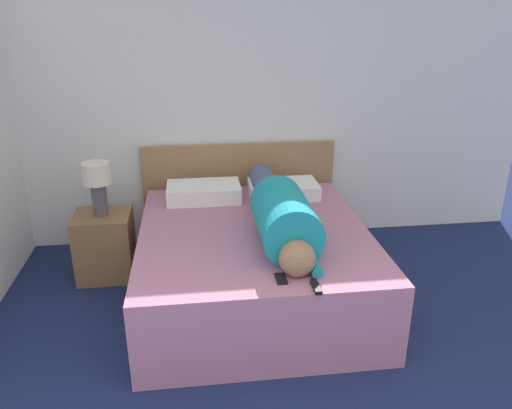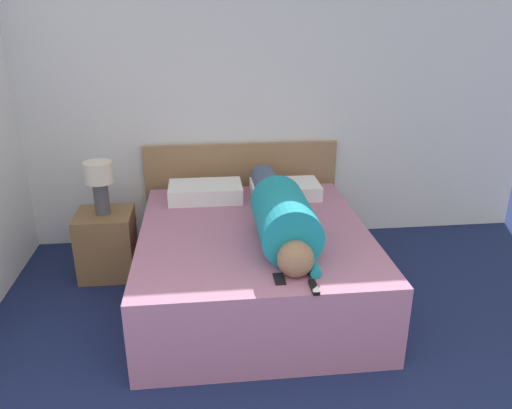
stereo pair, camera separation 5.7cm
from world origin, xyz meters
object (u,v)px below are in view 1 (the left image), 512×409
object	(u,v)px
pillow_second	(283,189)
cell_phone	(281,279)
nightstand	(105,245)
bed	(254,263)
table_lamp	(97,181)
tv_remote	(316,287)
person_lying	(281,213)
pillow_near_headboard	(204,192)

from	to	relation	value
pillow_second	cell_phone	bearing A→B (deg)	-100.79
nightstand	bed	bearing A→B (deg)	-23.00
bed	pillow_second	world-z (taller)	pillow_second
table_lamp	cell_phone	bearing A→B (deg)	-45.20
bed	pillow_second	bearing A→B (deg)	62.55
tv_remote	cell_phone	bearing A→B (deg)	145.59
cell_phone	nightstand	bearing A→B (deg)	134.80
table_lamp	tv_remote	world-z (taller)	table_lamp
nightstand	person_lying	distance (m)	1.57
bed	table_lamp	distance (m)	1.39
nightstand	tv_remote	distance (m)	2.02
person_lying	pillow_second	world-z (taller)	person_lying
tv_remote	cell_phone	world-z (taller)	tv_remote
tv_remote	pillow_second	bearing A→B (deg)	86.85
person_lying	pillow_near_headboard	size ratio (longest dim) A/B	2.81
nightstand	tv_remote	world-z (taller)	tv_remote
person_lying	cell_phone	bearing A→B (deg)	-99.53
bed	cell_phone	world-z (taller)	cell_phone
person_lying	bed	bearing A→B (deg)	143.84
bed	pillow_second	size ratio (longest dim) A/B	3.25
table_lamp	pillow_near_headboard	bearing A→B (deg)	10.85
table_lamp	person_lying	size ratio (longest dim) A/B	0.25
nightstand	pillow_near_headboard	world-z (taller)	pillow_near_headboard
cell_phone	pillow_near_headboard	bearing A→B (deg)	106.41
pillow_second	tv_remote	bearing A→B (deg)	-93.15
table_lamp	pillow_near_headboard	size ratio (longest dim) A/B	0.70
pillow_second	nightstand	bearing A→B (deg)	-174.01
bed	tv_remote	world-z (taller)	tv_remote
pillow_near_headboard	cell_phone	world-z (taller)	pillow_near_headboard
pillow_near_headboard	table_lamp	bearing A→B (deg)	-169.15
nightstand	table_lamp	distance (m)	0.56
pillow_near_headboard	tv_remote	distance (m)	1.66
bed	tv_remote	xyz separation A→B (m)	(0.26, -0.89, 0.30)
bed	pillow_near_headboard	distance (m)	0.83
nightstand	tv_remote	bearing A→B (deg)	-43.99
bed	pillow_near_headboard	size ratio (longest dim) A/B	3.09
table_lamp	pillow_near_headboard	distance (m)	0.87
bed	tv_remote	size ratio (longest dim) A/B	12.70
nightstand	person_lying	xyz separation A→B (m)	(1.36, -0.63, 0.47)
table_lamp	bed	bearing A→B (deg)	-23.00
nightstand	pillow_near_headboard	bearing A→B (deg)	10.85
pillow_near_headboard	pillow_second	world-z (taller)	pillow_near_headboard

